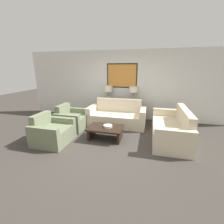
# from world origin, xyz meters

# --- Properties ---
(ground_plane) EXTENTS (20.00, 20.00, 0.00)m
(ground_plane) POSITION_xyz_m (0.00, 0.00, 0.00)
(ground_plane) COLOR #3D3833
(back_wall) EXTENTS (7.94, 0.12, 2.65)m
(back_wall) POSITION_xyz_m (0.00, 2.49, 1.33)
(back_wall) COLOR silver
(back_wall) RESTS_ON ground_plane
(console_table) EXTENTS (1.50, 0.37, 0.74)m
(console_table) POSITION_xyz_m (0.00, 2.23, 0.37)
(console_table) COLOR black
(console_table) RESTS_ON ground_plane
(table_lamp_left) EXTENTS (0.34, 0.34, 0.59)m
(table_lamp_left) POSITION_xyz_m (-0.49, 2.23, 1.14)
(table_lamp_left) COLOR tan
(table_lamp_left) RESTS_ON console_table
(table_lamp_right) EXTENTS (0.34, 0.34, 0.59)m
(table_lamp_right) POSITION_xyz_m (0.49, 2.23, 1.14)
(table_lamp_right) COLOR tan
(table_lamp_right) RESTS_ON console_table
(couch_by_back_wall) EXTENTS (2.02, 0.91, 0.90)m
(couch_by_back_wall) POSITION_xyz_m (0.00, 1.60, 0.30)
(couch_by_back_wall) COLOR beige
(couch_by_back_wall) RESTS_ON ground_plane
(couch_by_side) EXTENTS (0.91, 2.02, 0.90)m
(couch_by_side) POSITION_xyz_m (1.76, 0.84, 0.30)
(couch_by_side) COLOR beige
(couch_by_side) RESTS_ON ground_plane
(coffee_table) EXTENTS (0.98, 0.69, 0.36)m
(coffee_table) POSITION_xyz_m (-0.07, 0.39, 0.26)
(coffee_table) COLOR black
(coffee_table) RESTS_ON ground_plane
(decorative_bowl) EXTENTS (0.25, 0.25, 0.06)m
(decorative_bowl) POSITION_xyz_m (-0.00, 0.40, 0.39)
(decorative_bowl) COLOR beige
(decorative_bowl) RESTS_ON coffee_table
(armchair_near_back_wall) EXTENTS (0.88, 0.96, 0.80)m
(armchair_near_back_wall) POSITION_xyz_m (-1.43, 0.93, 0.28)
(armchair_near_back_wall) COLOR #707A5B
(armchair_near_back_wall) RESTS_ON ground_plane
(armchair_near_camera) EXTENTS (0.88, 0.96, 0.80)m
(armchair_near_camera) POSITION_xyz_m (-1.43, -0.16, 0.28)
(armchair_near_camera) COLOR #707A5B
(armchair_near_camera) RESTS_ON ground_plane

